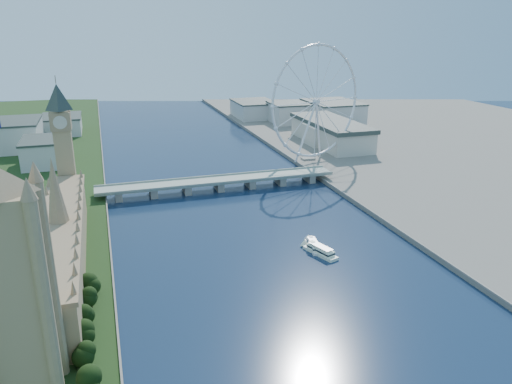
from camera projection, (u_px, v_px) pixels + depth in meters
name	position (u px, v px, depth m)	size (l,w,h in m)	color
tree_row	(89.00, 380.00, 201.04)	(9.34, 169.34, 20.58)	black
victoria_tower	(14.00, 281.00, 184.73)	(28.16, 28.16, 112.00)	tan
parliament_range	(62.00, 244.00, 302.19)	(24.00, 200.00, 70.00)	tan
big_ben	(62.00, 132.00, 384.58)	(20.02, 20.02, 110.00)	tan
westminster_bridge	(219.00, 183.00, 459.90)	(220.00, 22.00, 9.50)	gray
london_eye	(316.00, 102.00, 524.43)	(113.60, 39.12, 124.30)	silver
county_hall	(330.00, 146.00, 629.30)	(54.00, 144.00, 35.00)	beige
city_skyline	(203.00, 120.00, 703.00)	(505.00, 280.00, 32.00)	beige
tour_boat_near	(320.00, 254.00, 331.21)	(7.64, 29.87, 6.60)	white
tour_boat_far	(313.00, 248.00, 340.08)	(6.79, 26.72, 5.87)	white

